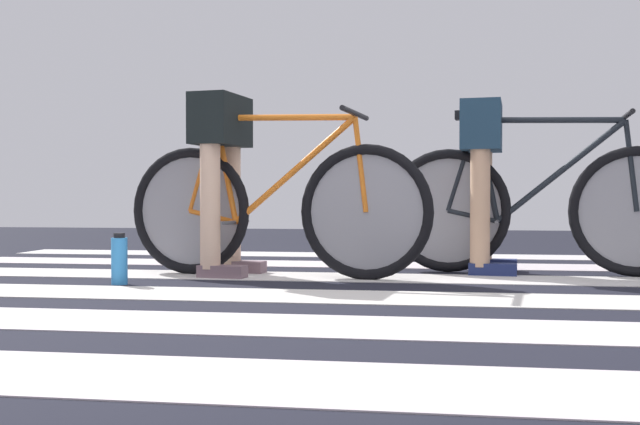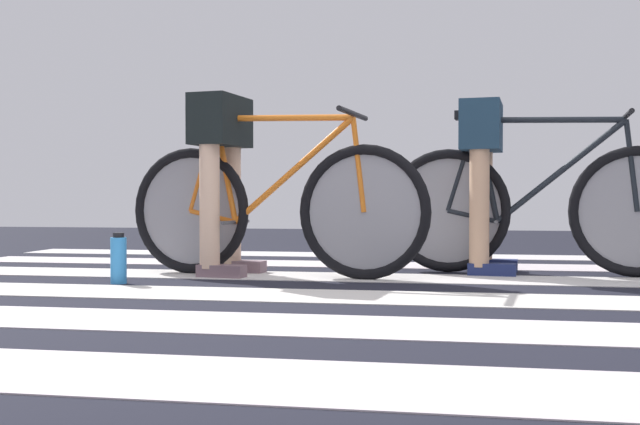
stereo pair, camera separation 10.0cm
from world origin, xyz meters
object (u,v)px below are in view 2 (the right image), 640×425
(bicycle_1_of_2, at_px, (273,207))
(bicycle_2_of_2, at_px, (538,206))
(cyclist_1_of_2, at_px, (222,159))
(water_bottle, at_px, (119,259))
(cyclist_2_of_2, at_px, (482,163))

(bicycle_1_of_2, height_order, bicycle_2_of_2, same)
(bicycle_1_of_2, xyz_separation_m, cyclist_1_of_2, (-0.31, 0.05, 0.26))
(water_bottle, bearing_deg, cyclist_2_of_2, 24.51)
(bicycle_2_of_2, xyz_separation_m, water_bottle, (-2.14, -0.80, -0.26))
(cyclist_1_of_2, bearing_deg, water_bottle, -119.20)
(cyclist_2_of_2, xyz_separation_m, water_bottle, (-1.83, -0.84, -0.51))
(bicycle_1_of_2, distance_m, water_bottle, 0.87)
(bicycle_1_of_2, height_order, water_bottle, bicycle_1_of_2)
(cyclist_2_of_2, distance_m, water_bottle, 2.08)
(cyclist_2_of_2, height_order, water_bottle, cyclist_2_of_2)
(bicycle_2_of_2, bearing_deg, water_bottle, -152.81)
(cyclist_1_of_2, distance_m, cyclist_2_of_2, 1.48)
(cyclist_1_of_2, bearing_deg, bicycle_2_of_2, 18.28)
(cyclist_1_of_2, height_order, bicycle_2_of_2, cyclist_1_of_2)
(bicycle_2_of_2, bearing_deg, cyclist_2_of_2, -180.00)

